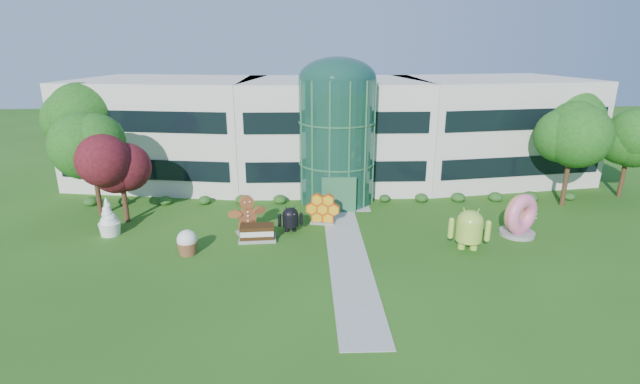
{
  "coord_description": "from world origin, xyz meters",
  "views": [
    {
      "loc": [
        -2.57,
        -24.34,
        12.36
      ],
      "look_at": [
        -1.54,
        6.0,
        2.6
      ],
      "focal_mm": 26.0,
      "sensor_mm": 36.0,
      "label": 1
    }
  ],
  "objects_px": {
    "android_green": "(470,227)",
    "gingerbread": "(247,214)",
    "android_black": "(290,218)",
    "donut": "(519,214)"
  },
  "relations": [
    {
      "from": "android_green",
      "to": "donut",
      "type": "xyz_separation_m",
      "value": [
        4.1,
        2.09,
        -0.02
      ]
    },
    {
      "from": "donut",
      "to": "gingerbread",
      "type": "distance_m",
      "value": 18.25
    },
    {
      "from": "android_black",
      "to": "donut",
      "type": "distance_m",
      "value": 15.37
    },
    {
      "from": "android_black",
      "to": "gingerbread",
      "type": "bearing_deg",
      "value": 176.44
    },
    {
      "from": "android_green",
      "to": "android_black",
      "type": "distance_m",
      "value": 11.7
    },
    {
      "from": "android_green",
      "to": "gingerbread",
      "type": "relative_size",
      "value": 1.02
    },
    {
      "from": "android_green",
      "to": "gingerbread",
      "type": "height_order",
      "value": "android_green"
    },
    {
      "from": "android_black",
      "to": "gingerbread",
      "type": "xyz_separation_m",
      "value": [
        -2.9,
        -0.21,
        0.35
      ]
    },
    {
      "from": "android_green",
      "to": "donut",
      "type": "height_order",
      "value": "android_green"
    },
    {
      "from": "android_green",
      "to": "gingerbread",
      "type": "distance_m",
      "value": 14.46
    }
  ]
}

